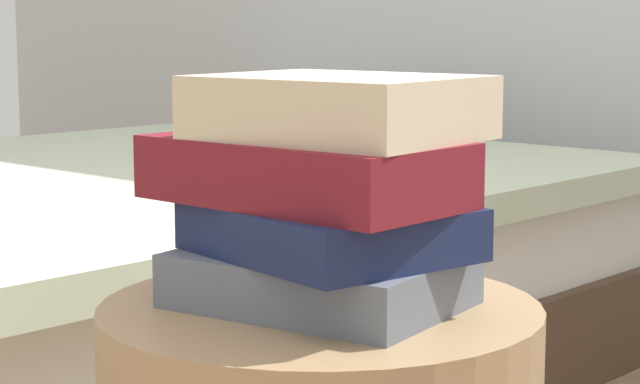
# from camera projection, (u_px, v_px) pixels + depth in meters

# --- Properties ---
(bed) EXTENTS (1.55, 2.02, 0.62)m
(bed) POSITION_uv_depth(u_px,v_px,m) (139.00, 273.00, 2.47)
(bed) COLOR #4C3828
(bed) RESTS_ON ground_plane
(book_slate) EXTENTS (0.28, 0.22, 0.05)m
(book_slate) POSITION_uv_depth(u_px,v_px,m) (322.00, 280.00, 1.08)
(book_slate) COLOR slate
(book_slate) RESTS_ON side_table
(book_navy) EXTENTS (0.26, 0.23, 0.05)m
(book_navy) POSITION_uv_depth(u_px,v_px,m) (333.00, 229.00, 1.07)
(book_navy) COLOR #19234C
(book_navy) RESTS_ON book_slate
(book_maroon) EXTENTS (0.29, 0.16, 0.06)m
(book_maroon) POSITION_uv_depth(u_px,v_px,m) (303.00, 171.00, 1.06)
(book_maroon) COLOR maroon
(book_maroon) RESTS_ON book_navy
(book_cream) EXTENTS (0.25, 0.21, 0.06)m
(book_cream) POSITION_uv_depth(u_px,v_px,m) (338.00, 107.00, 1.06)
(book_cream) COLOR beige
(book_cream) RESTS_ON book_maroon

